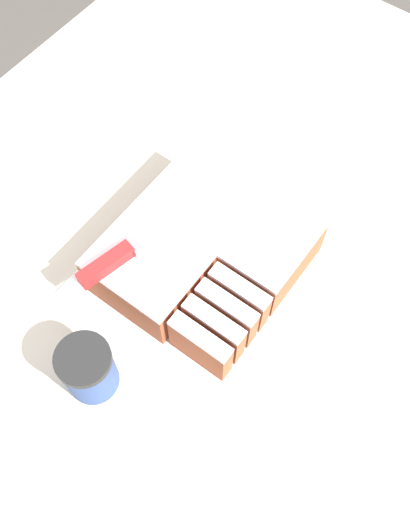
# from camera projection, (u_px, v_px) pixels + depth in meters

# --- Properties ---
(ground_plane) EXTENTS (8.00, 8.00, 0.00)m
(ground_plane) POSITION_uv_depth(u_px,v_px,m) (207.00, 387.00, 1.84)
(ground_plane) COLOR #4C4742
(countertop) EXTENTS (1.40, 1.10, 0.93)m
(countertop) POSITION_uv_depth(u_px,v_px,m) (208.00, 333.00, 1.43)
(countertop) COLOR beige
(countertop) RESTS_ON ground_plane
(cake_board) EXTENTS (0.36, 0.34, 0.01)m
(cake_board) POSITION_uv_depth(u_px,v_px,m) (205.00, 269.00, 0.99)
(cake_board) COLOR white
(cake_board) RESTS_ON countertop
(cake) EXTENTS (0.29, 0.27, 0.09)m
(cake) POSITION_uv_depth(u_px,v_px,m) (204.00, 252.00, 0.95)
(cake) COLOR #994C2D
(cake) RESTS_ON cake_board
(knife) EXTENTS (0.26, 0.09, 0.02)m
(knife) POSITION_uv_depth(u_px,v_px,m) (125.00, 252.00, 0.89)
(knife) COLOR silver
(knife) RESTS_ON cake
(coffee_cup) EXTENTS (0.08, 0.08, 0.11)m
(coffee_cup) POSITION_uv_depth(u_px,v_px,m) (89.00, 369.00, 0.86)
(coffee_cup) COLOR #334C8C
(coffee_cup) RESTS_ON countertop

